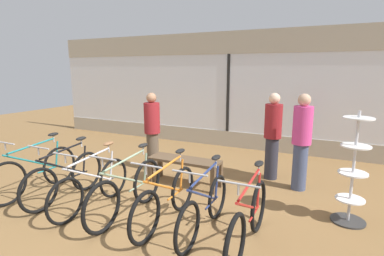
{
  "coord_description": "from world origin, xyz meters",
  "views": [
    {
      "loc": [
        2.74,
        -3.81,
        2.19
      ],
      "look_at": [
        0.0,
        1.85,
        0.95
      ],
      "focal_mm": 28.0,
      "sensor_mm": 36.0,
      "label": 1
    }
  ],
  "objects_px": {
    "bicycle_center_right": "(166,199)",
    "bicycle_far_right": "(249,220)",
    "bicycle_center": "(127,191)",
    "display_bench": "(184,164)",
    "bicycle_center_left": "(92,185)",
    "bicycle_far_left": "(36,172)",
    "accessory_rack": "(352,178)",
    "customer_mid_floor": "(302,140)",
    "bicycle_right": "(205,207)",
    "customer_by_window": "(273,134)",
    "bicycle_left": "(65,178)",
    "customer_near_rack": "(152,130)"
  },
  "relations": [
    {
      "from": "bicycle_far_left",
      "to": "customer_mid_floor",
      "type": "height_order",
      "value": "customer_mid_floor"
    },
    {
      "from": "bicycle_far_right",
      "to": "bicycle_center",
      "type": "bearing_deg",
      "value": 177.8
    },
    {
      "from": "bicycle_left",
      "to": "bicycle_far_left",
      "type": "bearing_deg",
      "value": -176.9
    },
    {
      "from": "bicycle_center_right",
      "to": "bicycle_far_right",
      "type": "bearing_deg",
      "value": -4.91
    },
    {
      "from": "bicycle_left",
      "to": "bicycle_center_right",
      "type": "relative_size",
      "value": 0.98
    },
    {
      "from": "bicycle_far_left",
      "to": "bicycle_right",
      "type": "xyz_separation_m",
      "value": [
        3.23,
        0.09,
        -0.04
      ]
    },
    {
      "from": "bicycle_center",
      "to": "bicycle_left",
      "type": "bearing_deg",
      "value": -179.96
    },
    {
      "from": "bicycle_left",
      "to": "customer_mid_floor",
      "type": "height_order",
      "value": "customer_mid_floor"
    },
    {
      "from": "bicycle_center_right",
      "to": "customer_by_window",
      "type": "height_order",
      "value": "customer_by_window"
    },
    {
      "from": "bicycle_right",
      "to": "bicycle_center",
      "type": "bearing_deg",
      "value": -177.62
    },
    {
      "from": "bicycle_far_left",
      "to": "customer_near_rack",
      "type": "height_order",
      "value": "customer_near_rack"
    },
    {
      "from": "bicycle_left",
      "to": "bicycle_far_right",
      "type": "xyz_separation_m",
      "value": [
        3.17,
        -0.07,
        -0.0
      ]
    },
    {
      "from": "bicycle_far_left",
      "to": "bicycle_far_right",
      "type": "distance_m",
      "value": 3.86
    },
    {
      "from": "customer_near_rack",
      "to": "customer_by_window",
      "type": "bearing_deg",
      "value": 13.28
    },
    {
      "from": "bicycle_center_left",
      "to": "bicycle_far_right",
      "type": "height_order",
      "value": "bicycle_far_right"
    },
    {
      "from": "accessory_rack",
      "to": "customer_mid_floor",
      "type": "bearing_deg",
      "value": 130.02
    },
    {
      "from": "bicycle_center_left",
      "to": "accessory_rack",
      "type": "xyz_separation_m",
      "value": [
        3.66,
        1.29,
        0.29
      ]
    },
    {
      "from": "customer_by_window",
      "to": "bicycle_right",
      "type": "bearing_deg",
      "value": -98.84
    },
    {
      "from": "bicycle_far_left",
      "to": "customer_mid_floor",
      "type": "relative_size",
      "value": 1.01
    },
    {
      "from": "bicycle_far_right",
      "to": "display_bench",
      "type": "height_order",
      "value": "bicycle_far_right"
    },
    {
      "from": "bicycle_center_right",
      "to": "customer_mid_floor",
      "type": "relative_size",
      "value": 0.98
    },
    {
      "from": "bicycle_center",
      "to": "customer_mid_floor",
      "type": "bearing_deg",
      "value": 44.89
    },
    {
      "from": "customer_near_rack",
      "to": "bicycle_center",
      "type": "bearing_deg",
      "value": -67.08
    },
    {
      "from": "bicycle_center_right",
      "to": "display_bench",
      "type": "bearing_deg",
      "value": 107.54
    },
    {
      "from": "bicycle_center_left",
      "to": "display_bench",
      "type": "distance_m",
      "value": 1.75
    },
    {
      "from": "bicycle_left",
      "to": "display_bench",
      "type": "relative_size",
      "value": 1.22
    },
    {
      "from": "bicycle_center_right",
      "to": "bicycle_far_right",
      "type": "height_order",
      "value": "bicycle_far_right"
    },
    {
      "from": "bicycle_far_right",
      "to": "bicycle_right",
      "type": "bearing_deg",
      "value": 168.99
    },
    {
      "from": "bicycle_far_left",
      "to": "customer_by_window",
      "type": "bearing_deg",
      "value": 35.55
    },
    {
      "from": "bicycle_far_left",
      "to": "customer_mid_floor",
      "type": "distance_m",
      "value": 4.78
    },
    {
      "from": "bicycle_center_right",
      "to": "bicycle_far_right",
      "type": "relative_size",
      "value": 0.99
    },
    {
      "from": "bicycle_far_left",
      "to": "bicycle_right",
      "type": "relative_size",
      "value": 1.09
    },
    {
      "from": "bicycle_left",
      "to": "display_bench",
      "type": "bearing_deg",
      "value": 44.9
    },
    {
      "from": "bicycle_center",
      "to": "bicycle_far_right",
      "type": "relative_size",
      "value": 1.03
    },
    {
      "from": "bicycle_center_left",
      "to": "display_bench",
      "type": "height_order",
      "value": "bicycle_center_left"
    },
    {
      "from": "accessory_rack",
      "to": "display_bench",
      "type": "height_order",
      "value": "accessory_rack"
    },
    {
      "from": "bicycle_right",
      "to": "bicycle_far_right",
      "type": "distance_m",
      "value": 0.65
    },
    {
      "from": "customer_mid_floor",
      "to": "bicycle_center",
      "type": "bearing_deg",
      "value": -135.11
    },
    {
      "from": "customer_near_rack",
      "to": "customer_mid_floor",
      "type": "height_order",
      "value": "customer_mid_floor"
    },
    {
      "from": "display_bench",
      "to": "customer_by_window",
      "type": "height_order",
      "value": "customer_by_window"
    },
    {
      "from": "bicycle_far_left",
      "to": "bicycle_center_right",
      "type": "relative_size",
      "value": 1.03
    },
    {
      "from": "bicycle_center",
      "to": "display_bench",
      "type": "relative_size",
      "value": 1.29
    },
    {
      "from": "bicycle_center",
      "to": "bicycle_center_right",
      "type": "height_order",
      "value": "bicycle_center"
    },
    {
      "from": "bicycle_center",
      "to": "customer_by_window",
      "type": "height_order",
      "value": "customer_by_window"
    },
    {
      "from": "bicycle_left",
      "to": "customer_by_window",
      "type": "distance_m",
      "value": 3.91
    },
    {
      "from": "display_bench",
      "to": "customer_mid_floor",
      "type": "relative_size",
      "value": 0.79
    },
    {
      "from": "bicycle_left",
      "to": "bicycle_right",
      "type": "distance_m",
      "value": 2.54
    },
    {
      "from": "bicycle_center_right",
      "to": "display_bench",
      "type": "relative_size",
      "value": 1.24
    },
    {
      "from": "bicycle_center_right",
      "to": "bicycle_right",
      "type": "relative_size",
      "value": 1.06
    },
    {
      "from": "bicycle_far_left",
      "to": "bicycle_center_left",
      "type": "distance_m",
      "value": 1.33
    }
  ]
}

